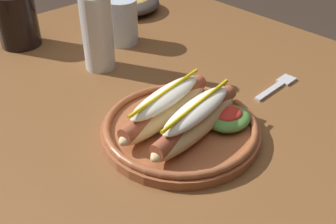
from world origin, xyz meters
TOP-DOWN VIEW (x-y plane):
  - dining_table at (0.00, 0.00)m, footprint 1.20×0.93m
  - hot_dog_plate at (0.07, -0.19)m, footprint 0.26×0.26m
  - fork at (0.32, -0.21)m, footprint 0.12×0.03m
  - soda_cup at (0.04, 0.31)m, footprint 0.09×0.09m
  - water_cup at (0.22, 0.16)m, footprint 0.07×0.07m
  - glass_bottle at (0.11, 0.10)m, footprint 0.06×0.06m
  - side_bowl at (0.36, 0.32)m, footprint 0.17×0.17m

SIDE VIEW (x-z plane):
  - dining_table at x=0.00m, z-range 0.27..1.01m
  - fork at x=0.32m, z-range 0.74..0.74m
  - side_bowl at x=0.36m, z-range 0.74..0.79m
  - hot_dog_plate at x=0.07m, z-range 0.73..0.80m
  - water_cup at x=0.22m, z-range 0.74..0.84m
  - soda_cup at x=0.04m, z-range 0.74..0.86m
  - glass_bottle at x=0.11m, z-range 0.71..0.95m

